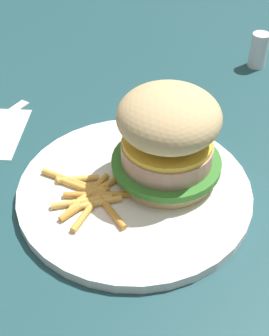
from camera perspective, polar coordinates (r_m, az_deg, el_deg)
The scene contains 5 objects.
ground_plane at distance 0.53m, azimuth -0.65°, elevation -3.32°, with size 1.60×1.60×0.00m, color #1E474C.
plate at distance 0.52m, azimuth -0.00°, elevation -2.97°, with size 0.26×0.26×0.01m, color white.
sandwich at distance 0.50m, azimuth 4.13°, elevation 3.90°, with size 0.12×0.12×0.11m.
fries_pile at distance 0.51m, azimuth -5.61°, elevation -3.35°, with size 0.10×0.11×0.01m.
salt_shaker at distance 0.78m, azimuth 15.09°, elevation 13.87°, with size 0.03×0.03×0.06m, color white.
Camera 1 is at (0.37, -0.02, 0.37)m, focal length 49.34 mm.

